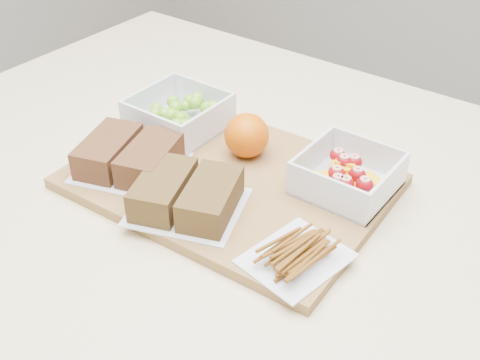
{
  "coord_description": "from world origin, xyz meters",
  "views": [
    {
      "loc": [
        0.39,
        -0.53,
        1.4
      ],
      "look_at": [
        -0.0,
        -0.0,
        0.93
      ],
      "focal_mm": 45.0,
      "sensor_mm": 36.0,
      "label": 1
    }
  ],
  "objects": [
    {
      "name": "cutting_board",
      "position": [
        -0.03,
        0.01,
        0.91
      ],
      "size": [
        0.43,
        0.32,
        0.02
      ],
      "primitive_type": "cube",
      "rotation": [
        0.0,
        0.0,
        0.04
      ],
      "color": "olive",
      "rests_on": "counter"
    },
    {
      "name": "fruit_container",
      "position": [
        0.11,
        0.08,
        0.94
      ],
      "size": [
        0.12,
        0.12,
        0.05
      ],
      "color": "silver",
      "rests_on": "cutting_board"
    },
    {
      "name": "sandwich_bag_left",
      "position": [
        -0.15,
        -0.06,
        0.94
      ],
      "size": [
        0.17,
        0.16,
        0.04
      ],
      "color": "silver",
      "rests_on": "cutting_board"
    },
    {
      "name": "orange",
      "position": [
        -0.04,
        0.07,
        0.95
      ],
      "size": [
        0.07,
        0.07,
        0.07
      ],
      "primitive_type": "sphere",
      "color": "#CE5504",
      "rests_on": "cutting_board"
    },
    {
      "name": "sandwich_bag_center",
      "position": [
        -0.03,
        -0.08,
        0.94
      ],
      "size": [
        0.17,
        0.16,
        0.04
      ],
      "color": "silver",
      "rests_on": "cutting_board"
    },
    {
      "name": "pretzel_bag",
      "position": [
        0.13,
        -0.08,
        0.93
      ],
      "size": [
        0.11,
        0.13,
        0.03
      ],
      "color": "silver",
      "rests_on": "cutting_board"
    },
    {
      "name": "grape_container",
      "position": [
        -0.17,
        0.07,
        0.94
      ],
      "size": [
        0.13,
        0.13,
        0.05
      ],
      "color": "silver",
      "rests_on": "cutting_board"
    }
  ]
}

